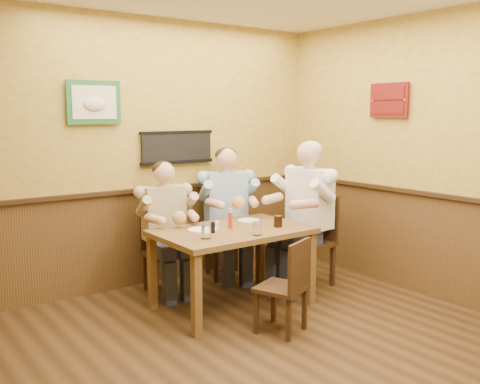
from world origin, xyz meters
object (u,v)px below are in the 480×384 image
(diner_tan_shirt, at_px, (164,234))
(hot_sauce_bottle, at_px, (230,219))
(water_glass_left, at_px, (206,231))
(water_glass_mid, at_px, (257,229))
(pepper_shaker, at_px, (213,228))
(chair_back_left, at_px, (165,252))
(diner_blue_polo, at_px, (226,220))
(chair_right_end, at_px, (309,241))
(chair_near_side, at_px, (281,286))
(cola_tumbler, at_px, (278,221))
(dining_table, at_px, (233,239))
(diner_white_elder, at_px, (309,222))
(chair_back_right, at_px, (226,237))
(salt_shaker, at_px, (217,225))

(diner_tan_shirt, xyz_separation_m, hot_sauce_bottle, (0.32, -0.71, 0.23))
(water_glass_left, xyz_separation_m, water_glass_mid, (0.43, -0.16, -0.01))
(pepper_shaker, bearing_deg, water_glass_left, -139.25)
(chair_back_left, bearing_deg, diner_blue_polo, 11.63)
(chair_right_end, height_order, chair_near_side, chair_right_end)
(chair_right_end, relative_size, cola_tumbler, 8.93)
(dining_table, height_order, diner_blue_polo, diner_blue_polo)
(chair_back_left, height_order, diner_white_elder, diner_white_elder)
(hot_sauce_bottle, bearing_deg, water_glass_mid, -85.64)
(diner_tan_shirt, distance_m, diner_blue_polo, 0.80)
(chair_back_right, xyz_separation_m, cola_tumbler, (-0.08, -0.98, 0.35))
(chair_back_right, relative_size, water_glass_mid, 7.61)
(chair_back_left, bearing_deg, water_glass_mid, -64.36)
(chair_back_left, relative_size, water_glass_mid, 7.06)
(water_glass_left, bearing_deg, salt_shaker, 40.50)
(chair_near_side, height_order, diner_blue_polo, diner_blue_polo)
(chair_back_left, distance_m, diner_tan_shirt, 0.18)
(chair_back_right, height_order, diner_blue_polo, diner_blue_polo)
(pepper_shaker, bearing_deg, diner_tan_shirt, 95.63)
(dining_table, relative_size, diner_blue_polo, 1.08)
(diner_white_elder, distance_m, pepper_shaker, 1.26)
(water_glass_left, relative_size, hot_sauce_bottle, 0.77)
(water_glass_left, bearing_deg, diner_tan_shirt, 84.57)
(dining_table, xyz_separation_m, diner_blue_polo, (0.48, 0.80, -0.01))
(diner_blue_polo, bearing_deg, chair_right_end, -37.34)
(chair_back_left, height_order, diner_blue_polo, diner_blue_polo)
(diner_tan_shirt, xyz_separation_m, pepper_shaker, (0.08, -0.78, 0.20))
(diner_blue_polo, height_order, diner_white_elder, diner_white_elder)
(chair_right_end, bearing_deg, chair_back_left, -122.63)
(salt_shaker, bearing_deg, pepper_shaker, -139.89)
(chair_back_left, bearing_deg, water_glass_left, -87.59)
(chair_right_end, height_order, diner_blue_polo, diner_blue_polo)
(chair_back_left, distance_m, water_glass_mid, 1.20)
(cola_tumbler, bearing_deg, chair_back_left, 127.85)
(diner_tan_shirt, xyz_separation_m, diner_blue_polo, (0.80, 0.05, 0.05))
(water_glass_mid, height_order, hot_sauce_bottle, hot_sauce_bottle)
(dining_table, xyz_separation_m, diner_tan_shirt, (-0.32, 0.74, -0.05))
(dining_table, distance_m, diner_tan_shirt, 0.81)
(chair_back_left, height_order, salt_shaker, chair_back_left)
(dining_table, height_order, diner_white_elder, diner_white_elder)
(water_glass_mid, bearing_deg, chair_back_right, 68.31)
(chair_back_left, bearing_deg, cola_tumbler, -44.32)
(chair_near_side, relative_size, water_glass_left, 6.13)
(diner_white_elder, distance_m, water_glass_mid, 1.06)
(hot_sauce_bottle, bearing_deg, dining_table, -92.99)
(chair_near_side, bearing_deg, chair_back_right, -129.85)
(dining_table, xyz_separation_m, water_glass_left, (-0.40, -0.17, 0.16))
(diner_blue_polo, relative_size, pepper_shaker, 12.93)
(water_glass_mid, bearing_deg, cola_tumbler, 22.54)
(diner_blue_polo, distance_m, pepper_shaker, 1.11)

